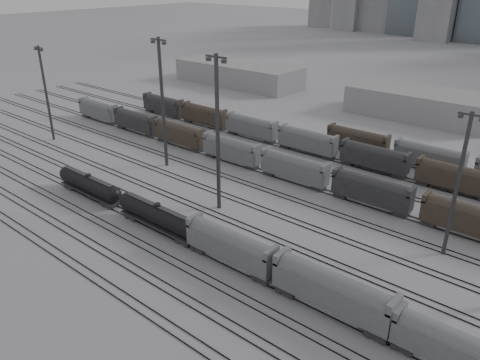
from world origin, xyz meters
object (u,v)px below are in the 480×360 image
Objects in this scene: hopper_car_b at (333,290)px; light_mast_a at (46,92)px; hopper_car_c at (461,351)px; light_mast_c at (218,131)px; tank_car_a at (89,184)px; hopper_car_a at (231,245)px; tank_car_b at (158,215)px.

hopper_car_b is 0.69× the size of light_mast_a.
hopper_car_c is 0.52× the size of light_mast_c.
hopper_car_a reaches higher than tank_car_a.
hopper_car_c is (68.08, 0.00, 0.61)m from tank_car_a.
hopper_car_a is 73.96m from light_mast_a.
hopper_car_a is at bearing 180.00° from hopper_car_b.
light_mast_c is (58.57, -0.86, 2.22)m from light_mast_a.
hopper_car_a reaches higher than tank_car_b.
hopper_car_b is 34.74m from light_mast_c.
light_mast_a reaches higher than hopper_car_c.
tank_car_b is (19.82, 0.00, 0.11)m from tank_car_a.
tank_car_a is 1.18× the size of hopper_car_a.
light_mast_c is (2.39, 12.45, 12.07)m from tank_car_b.
light_mast_c is at bearing 29.27° from tank_car_a.
light_mast_a is (-56.19, 13.30, 9.85)m from tank_car_b.
hopper_car_c is at bearing 0.00° from hopper_car_b.
light_mast_a reaches higher than tank_car_b.
hopper_car_a is at bearing 0.00° from tank_car_b.
light_mast_a is at bearing 171.50° from hopper_car_b.
tank_car_a is at bearing -180.00° from hopper_car_a.
tank_car_b is 17.50m from light_mast_c.
hopper_car_a is 0.55× the size of light_mast_c.
tank_car_a is 0.65× the size of light_mast_c.
tank_car_a is 19.82m from tank_car_b.
light_mast_c reaches higher than hopper_car_b.
tank_car_a is at bearing -20.09° from light_mast_a.
tank_car_a is 35.82m from hopper_car_a.
hopper_car_a is at bearing 180.00° from hopper_car_c.
hopper_car_c reaches higher than tank_car_b.
light_mast_c reaches higher than light_mast_a.
light_mast_c reaches higher than tank_car_a.
light_mast_a is at bearing 172.74° from hopper_car_c.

